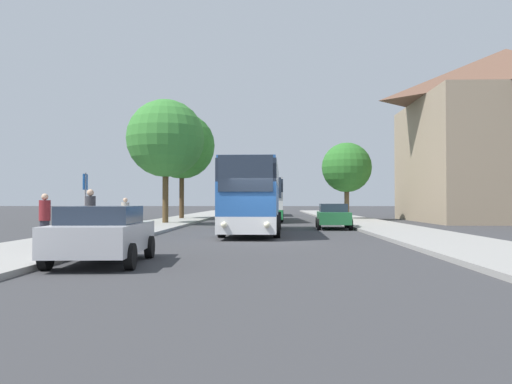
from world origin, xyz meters
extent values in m
plane|color=#38383A|center=(0.00, 0.00, 0.00)|extent=(300.00, 300.00, 0.00)
cube|color=gray|center=(-7.00, 0.00, 0.07)|extent=(4.00, 120.00, 0.15)
cube|color=gray|center=(7.00, 0.00, 0.07)|extent=(4.00, 120.00, 0.15)
cube|color=gray|center=(18.95, 19.95, 4.78)|extent=(14.22, 13.58, 9.57)
pyramid|color=brown|center=(18.95, 19.95, 11.60)|extent=(14.22, 13.58, 4.07)
cube|color=silver|center=(-0.50, 5.26, 0.62)|extent=(2.69, 10.84, 0.70)
cube|color=#285BA8|center=(-0.50, 5.26, 1.67)|extent=(2.69, 10.84, 1.39)
cube|color=#232D3D|center=(-0.50, 5.26, 2.84)|extent=(2.70, 10.63, 0.95)
cube|color=#285BA8|center=(-0.50, 5.26, 3.38)|extent=(2.63, 10.62, 0.12)
cube|color=#232D3D|center=(-0.64, -0.16, 2.69)|extent=(2.17, 0.11, 1.45)
sphere|color=#F4EAC1|center=(-1.48, -0.16, 0.66)|extent=(0.24, 0.24, 0.24)
sphere|color=#F4EAC1|center=(0.21, -0.20, 0.66)|extent=(0.24, 0.24, 0.24)
cylinder|color=black|center=(-1.79, 2.06, 0.50)|extent=(0.33, 1.01, 1.00)
cylinder|color=black|center=(0.63, 2.00, 0.50)|extent=(0.33, 1.01, 1.00)
cylinder|color=black|center=(-1.63, 8.53, 0.50)|extent=(0.33, 1.01, 1.00)
cylinder|color=black|center=(0.79, 8.46, 0.50)|extent=(0.33, 1.01, 1.00)
cube|color=#238942|center=(-0.27, 21.13, 0.62)|extent=(2.99, 11.59, 0.70)
cube|color=silver|center=(-0.27, 21.13, 1.60)|extent=(2.99, 11.59, 1.26)
cube|color=#232D3D|center=(-0.27, 21.13, 2.71)|extent=(3.01, 11.36, 0.95)
cube|color=silver|center=(-0.27, 21.13, 3.24)|extent=(2.93, 11.36, 0.12)
cube|color=#232D3D|center=(-0.04, 15.36, 2.56)|extent=(2.29, 0.15, 1.45)
sphere|color=#F4EAC1|center=(-0.93, 15.30, 0.66)|extent=(0.24, 0.24, 0.24)
sphere|color=#F4EAC1|center=(0.85, 15.37, 0.66)|extent=(0.24, 0.24, 0.24)
cylinder|color=black|center=(-1.40, 17.64, 0.50)|extent=(0.34, 1.01, 1.00)
cylinder|color=black|center=(1.14, 17.73, 0.50)|extent=(0.34, 1.01, 1.00)
cylinder|color=black|center=(-1.67, 24.53, 0.50)|extent=(0.34, 1.01, 1.00)
cylinder|color=black|center=(0.87, 24.63, 0.50)|extent=(0.34, 1.01, 1.00)
cube|color=silver|center=(-0.61, 36.21, 0.62)|extent=(2.69, 10.98, 0.70)
cube|color=#23844C|center=(-0.61, 36.21, 1.65)|extent=(2.69, 10.98, 1.36)
cube|color=#232D3D|center=(-0.61, 36.21, 2.81)|extent=(2.71, 10.76, 0.95)
cube|color=#23844C|center=(-0.61, 36.21, 3.34)|extent=(2.63, 10.76, 0.12)
cube|color=#232D3D|center=(-0.72, 30.72, 2.66)|extent=(2.23, 0.10, 1.45)
sphere|color=#F4EAC1|center=(-1.58, 30.71, 0.66)|extent=(0.24, 0.24, 0.24)
sphere|color=#F4EAC1|center=(0.15, 30.68, 0.66)|extent=(0.24, 0.24, 0.24)
cylinder|color=black|center=(-1.91, 32.96, 0.50)|extent=(0.32, 1.01, 1.00)
cylinder|color=black|center=(0.56, 32.91, 0.50)|extent=(0.32, 1.01, 1.00)
cylinder|color=black|center=(-1.78, 39.51, 0.50)|extent=(0.32, 1.01, 1.00)
cylinder|color=black|center=(0.69, 39.46, 0.50)|extent=(0.32, 1.01, 1.00)
cube|color=#B7B7BC|center=(-3.92, -7.14, 0.67)|extent=(2.16, 4.01, 0.71)
cube|color=#232D3D|center=(-3.91, -7.30, 1.24)|extent=(1.82, 2.13, 0.44)
cylinder|color=black|center=(-4.95, -5.99, 0.31)|extent=(0.24, 0.63, 0.62)
cylinder|color=black|center=(-3.02, -5.88, 0.31)|extent=(0.24, 0.63, 0.62)
cylinder|color=black|center=(-4.81, -8.41, 0.31)|extent=(0.24, 0.63, 0.62)
cylinder|color=black|center=(-2.88, -8.30, 0.31)|extent=(0.24, 0.63, 0.62)
cube|color=#236B38|center=(3.97, 9.16, 0.64)|extent=(1.97, 4.27, 0.67)
cube|color=#232D3D|center=(3.98, 9.32, 1.21)|extent=(1.65, 2.26, 0.47)
cylinder|color=black|center=(4.76, 7.81, 0.31)|extent=(0.24, 0.63, 0.62)
cylinder|color=black|center=(3.02, 7.91, 0.31)|extent=(0.24, 0.63, 0.62)
cylinder|color=black|center=(4.91, 10.40, 0.31)|extent=(0.24, 0.63, 0.62)
cylinder|color=black|center=(3.17, 10.50, 0.31)|extent=(0.24, 0.63, 0.62)
cylinder|color=gray|center=(-6.70, -0.97, 1.41)|extent=(0.08, 0.08, 2.53)
cube|color=#1E56A3|center=(-6.70, -0.97, 2.33)|extent=(0.03, 0.45, 0.60)
cylinder|color=#23232D|center=(-7.02, -3.65, 0.55)|extent=(0.30, 0.30, 0.80)
cylinder|color=maroon|center=(-7.02, -3.65, 1.29)|extent=(0.36, 0.36, 0.67)
sphere|color=tan|center=(-7.02, -3.65, 1.73)|extent=(0.22, 0.22, 0.22)
cylinder|color=#23232D|center=(-5.99, -2.37, 0.59)|extent=(0.30, 0.30, 0.88)
cylinder|color=#333338|center=(-5.99, -2.37, 1.40)|extent=(0.36, 0.36, 0.74)
sphere|color=tan|center=(-5.99, -2.37, 1.89)|extent=(0.24, 0.24, 0.24)
cylinder|color=#23232D|center=(-6.27, 2.81, 0.53)|extent=(0.30, 0.30, 0.76)
cylinder|color=#B2A899|center=(-6.27, 2.81, 1.23)|extent=(0.36, 0.36, 0.63)
sphere|color=tan|center=(-6.27, 2.81, 1.65)|extent=(0.21, 0.21, 0.21)
cylinder|color=#513D23|center=(-6.75, 13.75, 2.02)|extent=(0.40, 0.40, 3.74)
sphere|color=#387F33|center=(-6.75, 13.75, 5.86)|extent=(5.25, 5.25, 5.25)
cylinder|color=#47331E|center=(-7.27, 22.81, 2.19)|extent=(0.40, 0.40, 4.09)
sphere|color=#2D7028|center=(-7.27, 22.81, 6.36)|extent=(5.67, 5.67, 5.67)
cylinder|color=brown|center=(6.75, 22.31, 1.51)|extent=(0.40, 0.40, 2.73)
sphere|color=#2D7028|center=(6.75, 22.31, 4.44)|extent=(4.17, 4.17, 4.17)
camera|label=1|loc=(0.35, -19.71, 1.58)|focal=35.00mm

